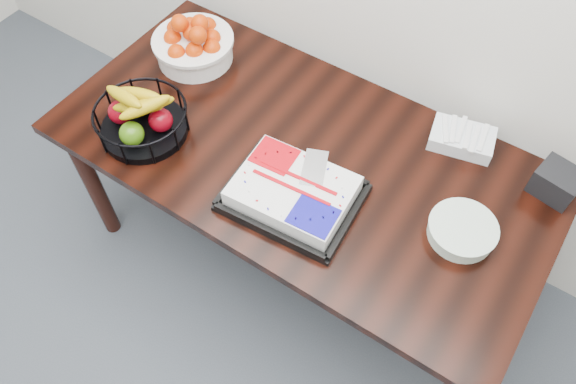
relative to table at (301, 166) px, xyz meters
The scene contains 7 objects.
table is the anchor object (origin of this frame).
cake_tray 0.24m from the table, 64.35° to the right, with size 0.46×0.37×0.09m.
tangerine_bowl 0.67m from the table, 164.44° to the left, with size 0.32×0.32×0.21m.
fruit_basket 0.60m from the table, 155.62° to the right, with size 0.33×0.33×0.18m.
plate_stack 0.62m from the table, ahead, with size 0.22×0.22×0.05m.
fork_bag 0.59m from the table, 37.46° to the left, with size 0.25×0.19×0.06m.
napkin_box 0.88m from the table, 22.27° to the left, with size 0.14×0.12×0.10m, color black.
Camera 1 is at (0.67, 0.92, 2.31)m, focal length 35.00 mm.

